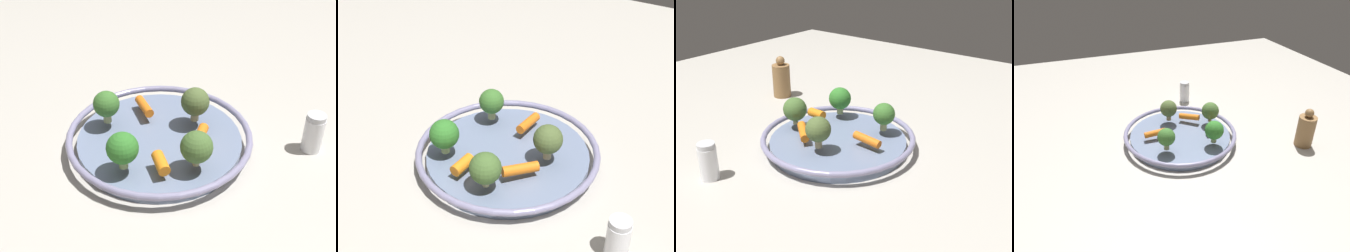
# 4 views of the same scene
# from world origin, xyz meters

# --- Properties ---
(ground_plane) EXTENTS (1.89, 1.89, 0.00)m
(ground_plane) POSITION_xyz_m (0.00, 0.00, 0.00)
(ground_plane) COLOR #B7B2A8
(serving_bowl) EXTENTS (0.35, 0.35, 0.04)m
(serving_bowl) POSITION_xyz_m (0.00, 0.00, 0.02)
(serving_bowl) COLOR slate
(serving_bowl) RESTS_ON ground_plane
(baby_carrot_near_rim) EXTENTS (0.02, 0.07, 0.02)m
(baby_carrot_near_rim) POSITION_xyz_m (0.00, 0.08, 0.05)
(baby_carrot_near_rim) COLOR orange
(baby_carrot_near_rim) RESTS_ON serving_bowl
(baby_carrot_left) EXTENTS (0.03, 0.05, 0.02)m
(baby_carrot_left) POSITION_xyz_m (-0.04, -0.10, 0.05)
(baby_carrot_left) COLOR orange
(baby_carrot_left) RESTS_ON serving_bowl
(baby_carrot_back) EXTENTS (0.06, 0.06, 0.02)m
(baby_carrot_back) POSITION_xyz_m (0.06, -0.05, 0.05)
(baby_carrot_back) COLOR orange
(baby_carrot_back) RESTS_ON serving_bowl
(broccoli_floret_large) EXTENTS (0.05, 0.05, 0.07)m
(broccoli_floret_large) POSITION_xyz_m (0.08, 0.01, 0.08)
(broccoli_floret_large) COLOR tan
(broccoli_floret_large) RESTS_ON serving_bowl
(broccoli_floret_edge) EXTENTS (0.06, 0.06, 0.07)m
(broccoli_floret_edge) POSITION_xyz_m (-0.09, -0.07, 0.08)
(broccoli_floret_edge) COLOR #96AB66
(broccoli_floret_edge) RESTS_ON serving_bowl
(broccoli_floret_mid) EXTENTS (0.05, 0.05, 0.07)m
(broccoli_floret_mid) POSITION_xyz_m (-0.08, 0.07, 0.08)
(broccoli_floret_mid) COLOR #9DA466
(broccoli_floret_mid) RESTS_ON serving_bowl
(broccoli_floret_small) EXTENTS (0.06, 0.06, 0.07)m
(broccoli_floret_small) POSITION_xyz_m (0.02, -0.11, 0.07)
(broccoli_floret_small) COLOR tan
(broccoli_floret_small) RESTS_ON serving_bowl
(salt_shaker) EXTENTS (0.04, 0.04, 0.08)m
(salt_shaker) POSITION_xyz_m (0.26, -0.12, 0.04)
(salt_shaker) COLOR white
(salt_shaker) RESTS_ON ground_plane
(pepper_mill) EXTENTS (0.05, 0.05, 0.12)m
(pepper_mill) POSITION_xyz_m (-0.16, -0.35, 0.05)
(pepper_mill) COLOR olive
(pepper_mill) RESTS_ON ground_plane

